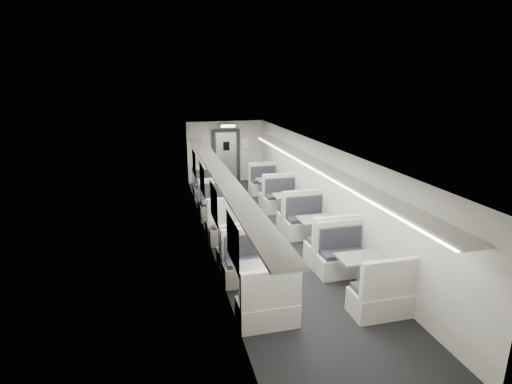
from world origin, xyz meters
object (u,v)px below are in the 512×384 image
passenger (222,183)px  exit_sign (228,126)px  booth_left_d (257,283)px  booth_right_b (289,207)px  booth_right_a (270,189)px  booth_right_c (317,233)px  booth_right_d (359,274)px  booth_left_b (222,214)px  vestibule_door (226,156)px  booth_left_c (235,239)px  booth_left_a (212,194)px

passenger → exit_sign: bearing=72.0°
booth_left_d → booth_right_b: size_ratio=0.95×
booth_right_a → booth_right_b: size_ratio=0.96×
booth_right_c → exit_sign: size_ratio=3.59×
booth_right_d → passenger: bearing=106.9°
booth_left_b → booth_right_a: 3.01m
vestibule_door → booth_left_c: bearing=-98.4°
booth_left_a → booth_right_b: size_ratio=0.97×
booth_left_a → exit_sign: size_ratio=3.36×
booth_right_b → booth_right_d: 4.27m
booth_left_c → vestibule_door: size_ratio=0.98×
booth_right_c → passenger: passenger is taller
passenger → booth_left_b: bearing=-103.5°
exit_sign → passenger: bearing=-104.2°
booth_right_b → booth_right_c: 2.16m
booth_left_c → passenger: bearing=85.3°
booth_right_b → passenger: bearing=140.6°
booth_right_a → passenger: bearing=-160.3°
booth_left_b → booth_right_c: 2.79m
booth_left_b → booth_right_b: (2.00, 0.22, -0.01)m
vestibule_door → booth_right_c: bearing=-81.8°
booth_left_a → passenger: (0.28, -0.49, 0.47)m
booth_left_b → passenger: passenger is taller
booth_left_a → booth_right_a: booth_left_a is taller
booth_left_a → booth_left_d: (0.00, -6.00, -0.01)m
booth_right_b → vestibule_door: vestibule_door is taller
booth_right_d → passenger: 5.96m
passenger → booth_right_a: bearing=15.8°
booth_right_a → exit_sign: exit_sign is taller
booth_left_d → booth_right_d: (2.00, -0.18, 0.01)m
booth_right_c → vestibule_door: (-1.00, 6.93, 0.64)m
passenger → booth_left_c: bearing=-98.5°
booth_right_d → booth_right_c: bearing=90.0°
booth_left_b → booth_right_b: size_ratio=1.02×
booth_right_b → booth_right_c: (0.00, -2.16, 0.01)m
booth_left_c → vestibule_door: (1.00, 6.74, 0.67)m
booth_left_a → booth_right_a: (2.00, 0.13, -0.00)m
booth_right_c → exit_sign: (-1.00, 6.44, 1.88)m
booth_left_a → booth_right_d: (2.00, -6.17, 0.01)m
booth_left_d → passenger: passenger is taller
booth_right_c → booth_left_a: bearing=116.2°
booth_left_c → booth_right_b: bearing=44.6°
booth_right_b → exit_sign: 4.78m
booth_right_b → booth_left_c: bearing=-135.4°
booth_left_b → booth_right_d: size_ratio=1.04×
booth_right_b → booth_right_a: bearing=90.0°
exit_sign → booth_right_a: bearing=-66.0°
booth_left_d → vestibule_door: size_ratio=0.97×
booth_left_b → booth_left_c: booth_left_b is taller
booth_right_a → booth_right_d: 6.30m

